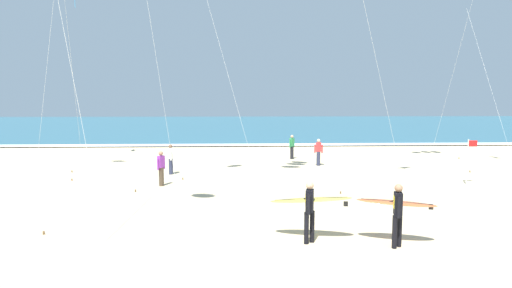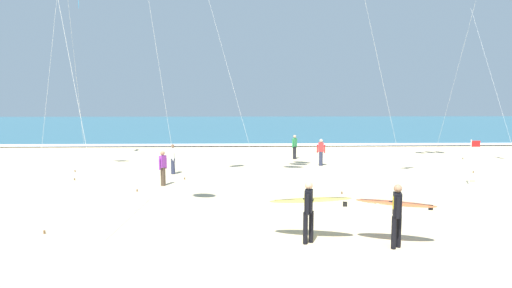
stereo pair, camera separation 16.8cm
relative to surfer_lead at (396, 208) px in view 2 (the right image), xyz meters
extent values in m
cube|color=#2D6075|center=(-3.36, 54.26, -1.00)|extent=(160.00, 60.00, 0.08)
cube|color=white|center=(-3.36, 24.56, -0.96)|extent=(160.00, 1.78, 0.01)
cylinder|color=black|center=(-0.13, -0.23, -0.60)|extent=(0.13, 0.13, 0.88)
cylinder|color=black|center=(0.04, -0.11, -0.60)|extent=(0.13, 0.13, 0.88)
cube|color=black|center=(-0.04, -0.17, 0.14)|extent=(0.28, 0.38, 0.60)
cube|color=yellow|center=(-0.14, -0.14, 0.18)|extent=(0.06, 0.20, 0.32)
sphere|color=#A87A59|center=(-0.04, -0.17, 0.56)|extent=(0.21, 0.21, 0.21)
cylinder|color=black|center=(-0.10, -0.39, 0.10)|extent=(0.09, 0.09, 0.56)
cylinder|color=black|center=(0.01, 0.06, 0.25)|extent=(0.09, 0.09, 0.26)
cylinder|color=black|center=(-0.02, 0.16, 0.12)|extent=(0.26, 0.14, 0.14)
ellipsoid|color=orange|center=(0.05, 0.18, 0.08)|extent=(2.18, 1.05, 0.15)
cube|color=#333333|center=(0.05, 0.18, 0.11)|extent=(1.80, 0.49, 0.07)
cube|color=#262628|center=(0.91, -0.04, 0.01)|extent=(0.12, 0.04, 0.14)
cylinder|color=black|center=(-2.39, 0.21, -0.60)|extent=(0.13, 0.13, 0.88)
cylinder|color=black|center=(-2.21, 0.33, -0.60)|extent=(0.13, 0.13, 0.88)
cube|color=black|center=(-2.30, 0.27, 0.14)|extent=(0.27, 0.38, 0.60)
cube|color=yellow|center=(-2.40, 0.30, 0.18)|extent=(0.06, 0.20, 0.32)
sphere|color=tan|center=(-2.30, 0.27, 0.56)|extent=(0.21, 0.21, 0.21)
cylinder|color=black|center=(-2.36, 0.05, 0.10)|extent=(0.09, 0.09, 0.56)
cylinder|color=black|center=(-2.25, 0.50, 0.25)|extent=(0.09, 0.09, 0.26)
cylinder|color=black|center=(-2.28, 0.60, 0.12)|extent=(0.26, 0.14, 0.14)
ellipsoid|color=#EFD14C|center=(-2.22, 0.62, 0.08)|extent=(2.35, 1.05, 0.28)
cube|color=#333333|center=(-2.22, 0.62, 0.11)|extent=(1.96, 0.50, 0.19)
cube|color=#262628|center=(-1.28, 0.39, 0.01)|extent=(0.12, 0.04, 0.14)
cylinder|color=silver|center=(10.70, 13.78, 3.84)|extent=(0.73, 4.58, 9.58)
cylinder|color=brown|center=(10.34, 16.06, -0.99)|extent=(0.06, 0.06, 0.10)
cylinder|color=silver|center=(-13.28, 9.80, 4.69)|extent=(2.00, 0.57, 11.26)
cylinder|color=brown|center=(-12.29, 9.52, -0.99)|extent=(0.06, 0.06, 0.10)
cylinder|color=silver|center=(-7.79, 7.19, 5.57)|extent=(1.65, 0.62, 13.04)
cylinder|color=brown|center=(-8.61, 6.88, -0.99)|extent=(0.06, 0.06, 0.10)
cylinder|color=silver|center=(1.54, 6.69, 4.38)|extent=(3.07, 1.01, 10.66)
cylinder|color=brown|center=(0.01, 6.19, -0.99)|extent=(0.06, 0.06, 0.10)
cylinder|color=silver|center=(-8.90, 0.93, 4.80)|extent=(1.98, 0.74, 11.49)
cylinder|color=brown|center=(-9.89, 1.30, -0.99)|extent=(0.06, 0.06, 0.10)
cylinder|color=silver|center=(7.97, 12.84, 4.28)|extent=(0.51, 3.72, 10.45)
cylinder|color=brown|center=(8.22, 10.99, -0.99)|extent=(0.06, 0.06, 0.10)
cylinder|color=#2D99DB|center=(-14.43, 16.65, 8.91)|extent=(0.02, 0.02, 0.64)
cylinder|color=silver|center=(-13.82, 14.27, 3.82)|extent=(1.24, 4.78, 9.54)
cylinder|color=brown|center=(-13.21, 11.88, -0.99)|extent=(0.06, 0.06, 0.10)
cylinder|color=silver|center=(-5.14, 8.77, 5.60)|extent=(3.66, 1.57, 13.08)
cylinder|color=brown|center=(-6.96, 9.55, -0.99)|extent=(0.06, 0.06, 0.10)
cylinder|color=#4C3D2D|center=(-7.73, 8.10, -0.62)|extent=(0.22, 0.22, 0.84)
cube|color=purple|center=(-7.73, 8.10, 0.07)|extent=(0.32, 0.37, 0.54)
sphere|color=#A87A59|center=(-7.73, 8.10, 0.45)|extent=(0.20, 0.20, 0.20)
cylinder|color=purple|center=(-7.62, 8.28, -0.03)|extent=(0.08, 0.08, 0.50)
cylinder|color=purple|center=(-7.84, 7.92, -0.03)|extent=(0.08, 0.08, 0.50)
cylinder|color=#2D334C|center=(-7.78, 11.07, -0.62)|extent=(0.22, 0.22, 0.84)
cube|color=white|center=(-7.78, 11.07, 0.07)|extent=(0.25, 0.35, 0.54)
sphere|color=brown|center=(-7.78, 11.07, 0.45)|extent=(0.20, 0.20, 0.20)
cylinder|color=white|center=(-7.73, 10.87, -0.03)|extent=(0.08, 0.08, 0.50)
cylinder|color=white|center=(-7.83, 11.28, -0.03)|extent=(0.08, 0.08, 0.50)
cylinder|color=#2D334C|center=(0.50, 13.64, -0.62)|extent=(0.22, 0.22, 0.84)
cube|color=red|center=(0.50, 13.64, 0.07)|extent=(0.35, 0.24, 0.54)
sphere|color=beige|center=(0.50, 13.64, 0.45)|extent=(0.20, 0.20, 0.20)
cylinder|color=red|center=(0.29, 13.68, -0.03)|extent=(0.08, 0.08, 0.50)
cylinder|color=red|center=(0.71, 13.61, -0.03)|extent=(0.08, 0.08, 0.50)
cylinder|color=black|center=(-0.72, 16.48, -0.62)|extent=(0.22, 0.22, 0.84)
cube|color=#339351|center=(-0.72, 16.48, 0.07)|extent=(0.35, 0.36, 0.54)
sphere|color=tan|center=(-0.72, 16.48, 0.45)|extent=(0.20, 0.20, 0.20)
cylinder|color=#339351|center=(-0.57, 16.63, -0.03)|extent=(0.08, 0.08, 0.50)
cylinder|color=#339351|center=(-0.87, 16.33, -0.03)|extent=(0.08, 0.08, 0.50)
cylinder|color=silver|center=(6.30, 7.88, 0.01)|extent=(0.05, 0.05, 2.10)
cube|color=red|center=(6.52, 7.88, 0.86)|extent=(0.40, 0.02, 0.28)
camera|label=1|loc=(-4.21, -10.73, 2.85)|focal=29.35mm
camera|label=2|loc=(-4.04, -10.74, 2.85)|focal=29.35mm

